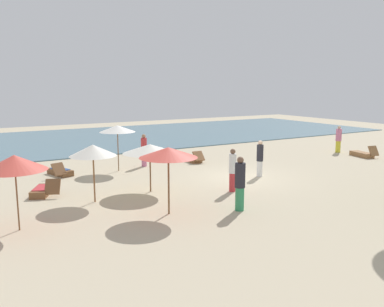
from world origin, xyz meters
name	(u,v)px	position (x,y,z in m)	size (l,w,h in m)	color
ground_plane	(242,177)	(0.00, 0.00, 0.00)	(60.00, 60.00, 0.00)	#BCAD8E
ocean_water	(117,137)	(0.00, 17.00, 0.03)	(48.00, 16.00, 0.06)	slate
umbrella_0	(168,153)	(-5.56, -3.15, 2.13)	(1.98, 1.98, 2.31)	brown
umbrella_1	(14,163)	(-10.20, -2.22, 2.09)	(1.89, 1.89, 2.32)	brown
umbrella_2	(150,149)	(-4.87, -0.18, 1.79)	(2.22, 2.22, 1.98)	brown
umbrella_3	(93,150)	(-7.30, -0.44, 1.96)	(1.74, 1.74, 2.18)	brown
umbrella_4	(117,129)	(-4.56, 4.35, 2.17)	(1.81, 1.81, 2.35)	brown
lounger_0	(363,154)	(9.77, 0.59, 0.17)	(0.90, 1.73, 0.73)	olive
lounger_1	(192,159)	(-0.01, 4.61, 0.17)	(0.69, 1.74, 0.66)	brown
lounger_2	(43,191)	(-8.80, 1.56, 0.18)	(1.24, 1.76, 0.71)	brown
lounger_3	(60,172)	(-7.37, 4.85, 0.18)	(1.06, 1.77, 0.71)	brown
person_0	(233,170)	(-1.95, -1.88, 0.92)	(0.43, 0.43, 1.79)	#BF3338
person_1	(339,139)	(9.80, 2.49, 0.87)	(0.50, 0.50, 1.74)	yellow
person_2	(260,158)	(0.83, -0.32, 0.89)	(0.40, 0.40, 1.75)	white
person_3	(240,183)	(-3.25, -4.08, 0.97)	(0.49, 0.49, 1.92)	#338C59
person_4	(144,150)	(-2.95, 4.75, 0.89)	(0.42, 0.42, 1.75)	#D17299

